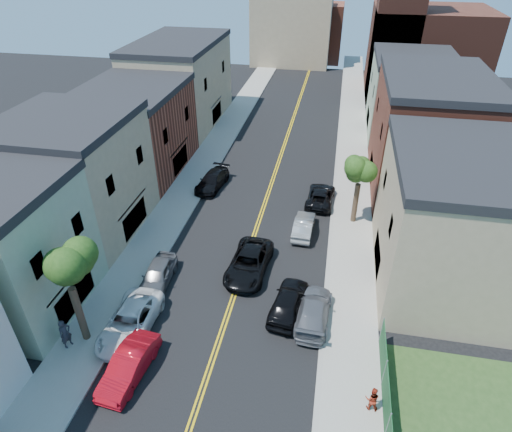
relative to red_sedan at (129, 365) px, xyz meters
The scene contains 26 objects.
sidewalk_left 28.12m from the red_sedan, 97.55° to the left, with size 3.20×100.00×0.15m, color gray.
sidewalk_right 30.39m from the red_sedan, 66.53° to the left, with size 3.20×100.00×0.15m, color gray.
curb_left 27.95m from the red_sedan, 93.99° to the left, with size 0.30×100.00×0.15m, color gray.
curb_right 29.74m from the red_sedan, 69.62° to the left, with size 0.30×100.00×0.15m, color gray.
bldg_left_tan_near 16.60m from the red_sedan, 127.27° to the left, with size 9.00×10.00×9.00m, color #998466.
bldg_left_brick 26.01m from the red_sedan, 112.31° to the left, with size 9.00×12.00×8.00m, color brown.
bldg_left_tan_far 39.32m from the red_sedan, 104.50° to the left, with size 9.00×16.00×9.50m, color #998466.
bldg_right_tan 22.05m from the red_sedan, 33.11° to the left, with size 9.00×12.00×9.00m, color #998466.
bldg_right_brick 31.92m from the red_sedan, 54.87° to the left, with size 9.00×14.00×10.00m, color brown.
bldg_right_palegrn 43.97m from the red_sedan, 65.46° to the left, with size 9.00×12.00×8.50m, color gray.
church 59.01m from the red_sedan, 69.50° to the left, with size 16.20×14.20×22.60m.
backdrop_left 70.07m from the red_sedan, 89.83° to the left, with size 14.00×8.00×12.00m, color #998466.
backdrop_center 74.11m from the red_sedan, 86.74° to the left, with size 10.00×8.00×10.00m, color brown.
tree_left_mid 7.13m from the red_sedan, 152.90° to the left, with size 5.20×5.20×9.29m.
tree_right_far 22.17m from the red_sedan, 55.86° to the left, with size 4.40×4.40×8.03m.
red_sedan is the anchor object (origin of this frame).
white_pickup 3.26m from the red_sedan, 113.41° to the left, with size 2.59×5.61×1.56m, color white.
grey_car_left 7.56m from the red_sedan, 99.87° to the left, with size 1.82×4.53×1.54m, color #4F5156.
black_car_left 21.46m from the red_sedan, 93.46° to the left, with size 2.05×5.04×1.46m, color black.
grey_car_right 11.41m from the red_sedan, 32.21° to the left, with size 2.07×5.10×1.48m, color #5B5C63.
black_car_right 10.31m from the red_sedan, 39.09° to the left, with size 1.93×4.80×1.64m, color black.
silver_car_right 17.45m from the red_sedan, 62.29° to the left, with size 1.50×4.31×1.42m, color #96999D.
dark_car_right_far 22.50m from the red_sedan, 66.02° to the left, with size 2.30×4.98×1.39m, color black.
black_suv_lane 10.92m from the red_sedan, 64.47° to the left, with size 2.65×5.75×1.60m, color black.
pedestrian_left 4.56m from the red_sedan, 165.95° to the left, with size 0.72×0.47×1.98m, color #292830.
pedestrian_right 13.06m from the red_sedan, ahead, with size 0.74×0.58×1.52m, color maroon.
Camera 1 is at (5.55, -1.54, 20.64)m, focal length 30.24 mm.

